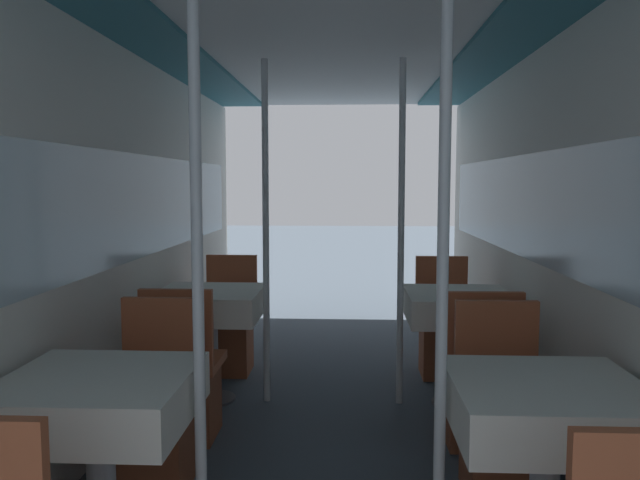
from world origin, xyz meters
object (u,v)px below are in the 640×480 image
(support_pole_left_0, at_px, (198,275))
(support_pole_right_0, at_px, (443,277))
(chair_right_far_1, at_px, (443,337))
(support_pole_left_1, at_px, (266,234))
(chair_left_far_1, at_px, (229,335))
(dining_table_right_0, at_px, (547,414))
(support_pole_right_1, at_px, (401,234))
(chair_right_far_0, at_px, (502,434))
(dining_table_left_0, at_px, (99,406))
(dining_table_right_1, at_px, (459,310))
(chair_right_near_1, at_px, (477,394))
(chair_left_far_0, at_px, (154,428))
(dining_table_left_1, at_px, (209,308))
(chair_left_near_1, at_px, (185,389))

(support_pole_left_0, xyz_separation_m, support_pole_right_0, (0.89, 0.00, 0.00))
(chair_right_far_1, bearing_deg, support_pole_left_1, 26.65)
(chair_left_far_1, distance_m, dining_table_right_0, 3.00)
(chair_right_far_1, height_order, support_pole_right_1, support_pole_right_1)
(chair_right_far_0, bearing_deg, dining_table_left_0, 21.08)
(dining_table_right_1, xyz_separation_m, support_pole_right_1, (-0.38, 0.00, 0.50))
(support_pole_left_1, distance_m, chair_right_far_1, 1.65)
(dining_table_left_0, bearing_deg, chair_right_near_1, 36.03)
(chair_right_far_0, height_order, chair_right_near_1, same)
(dining_table_right_1, distance_m, support_pole_right_1, 0.63)
(support_pole_right_0, height_order, chair_right_near_1, support_pole_right_0)
(dining_table_left_0, distance_m, chair_left_far_1, 2.50)
(dining_table_right_1, bearing_deg, support_pole_left_1, 180.00)
(chair_left_far_0, height_order, dining_table_left_1, chair_left_far_0)
(dining_table_right_0, bearing_deg, dining_table_right_1, 90.00)
(chair_left_far_1, bearing_deg, dining_table_left_1, 90.00)
(dining_table_left_1, xyz_separation_m, dining_table_right_1, (1.66, 0.00, 0.00))
(dining_table_left_1, distance_m, support_pole_left_1, 0.63)
(dining_table_left_0, height_order, chair_right_far_0, chair_right_far_0)
(dining_table_left_1, relative_size, dining_table_right_0, 1.00)
(dining_table_right_0, xyz_separation_m, support_pole_right_1, (-0.38, 1.84, 0.50))
(chair_left_far_1, xyz_separation_m, chair_right_near_1, (1.66, -1.28, 0.00))
(chair_right_far_0, relative_size, chair_right_far_1, 1.00)
(dining_table_left_0, xyz_separation_m, dining_table_right_1, (1.66, 1.84, 0.00))
(chair_left_near_1, xyz_separation_m, support_pole_right_0, (1.27, -1.20, 0.84))
(support_pole_left_1, xyz_separation_m, chair_right_far_0, (1.27, -1.20, -0.84))
(support_pole_right_0, bearing_deg, dining_table_right_1, 78.23)
(support_pole_left_1, height_order, chair_right_far_0, support_pole_left_1)
(chair_right_far_1, bearing_deg, support_pole_left_0, 62.86)
(support_pole_left_1, distance_m, dining_table_right_0, 2.29)
(chair_left_far_1, distance_m, chair_right_far_1, 1.66)
(support_pole_right_0, height_order, dining_table_right_1, support_pole_right_0)
(chair_left_far_1, bearing_deg, support_pole_right_1, 153.35)
(dining_table_left_0, height_order, support_pole_right_0, support_pole_right_0)
(support_pole_left_1, height_order, support_pole_right_1, same)
(dining_table_right_0, xyz_separation_m, chair_right_far_0, (0.00, 0.64, -0.34))
(support_pole_left_1, xyz_separation_m, support_pole_right_0, (0.89, -1.84, 0.00))
(chair_left_near_1, distance_m, support_pole_right_0, 1.94)
(dining_table_left_0, xyz_separation_m, dining_table_left_1, (0.00, 1.84, 0.00))
(chair_right_far_1, bearing_deg, support_pole_right_1, 58.96)
(dining_table_left_0, distance_m, support_pole_right_0, 1.37)
(dining_table_left_0, xyz_separation_m, support_pole_left_1, (0.38, 1.84, 0.50))
(chair_left_far_0, distance_m, dining_table_right_1, 2.08)
(support_pole_left_1, height_order, dining_table_right_0, support_pole_left_1)
(chair_left_far_0, distance_m, dining_table_left_1, 1.25)
(chair_left_near_1, bearing_deg, support_pole_right_1, 26.65)
(support_pole_right_1, bearing_deg, chair_right_near_1, -58.96)
(chair_right_near_1, relative_size, chair_right_far_1, 1.00)
(support_pole_left_0, height_order, support_pole_left_1, same)
(chair_right_near_1, distance_m, support_pole_right_1, 1.12)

